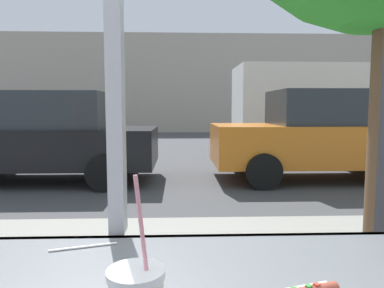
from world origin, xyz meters
The scene contains 7 objects.
ground_plane centered at (0.00, 8.00, 0.00)m, with size 60.00×60.00×0.00m, color #424244.
sidewalk_strip centered at (0.00, 1.60, 0.08)m, with size 16.00×2.80×0.15m, color gray.
building_facade_far centered at (0.00, 20.96, 2.91)m, with size 28.00×1.20×5.83m, color #A89E8E.
loose_straw centered at (-0.08, -0.06, 1.02)m, with size 0.01×0.01×0.19m, color white.
parked_car_black centered at (-2.35, 5.95, 0.87)m, with size 4.25×2.07×1.73m.
parked_car_orange centered at (3.03, 5.95, 0.89)m, with size 4.17×1.97×1.77m.
box_truck centered at (5.59, 10.35, 1.54)m, with size 7.26×2.44×2.76m.
Camera 1 is at (0.20, -1.08, 1.42)m, focal length 33.59 mm.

